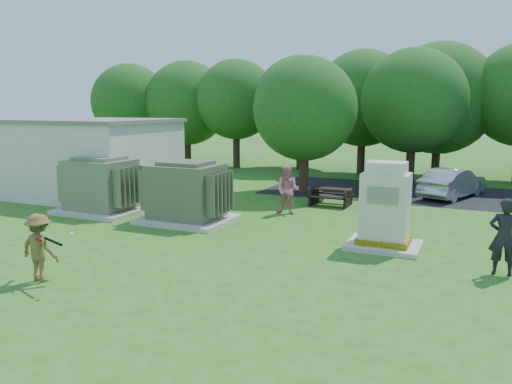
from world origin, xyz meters
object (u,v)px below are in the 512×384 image
at_px(person_at_picnic, 288,190).
at_px(car_white, 379,178).
at_px(transformer_left, 101,186).
at_px(car_silver_a, 453,183).
at_px(batter, 40,248).
at_px(generator_cabinet, 385,211).
at_px(person_by_generator, 504,237).
at_px(picnic_table, 331,195).
at_px(transformer_right, 187,194).

distance_m(person_at_picnic, car_white, 6.59).
relative_size(transformer_left, car_silver_a, 0.77).
xyz_separation_m(batter, car_white, (4.69, 15.14, -0.15)).
bearing_deg(generator_cabinet, car_white, 101.45).
xyz_separation_m(batter, car_silver_a, (7.88, 14.90, -0.14)).
bearing_deg(car_silver_a, person_by_generator, 120.58).
distance_m(picnic_table, person_by_generator, 8.72).
xyz_separation_m(generator_cabinet, person_at_picnic, (-4.00, 3.04, -0.16)).
bearing_deg(car_white, transformer_left, -144.21).
bearing_deg(car_white, picnic_table, -115.46).
bearing_deg(generator_cabinet, car_silver_a, 81.74).
bearing_deg(person_at_picnic, car_white, 70.97).
height_order(generator_cabinet, person_by_generator, generator_cabinet).
xyz_separation_m(transformer_left, car_silver_a, (11.71, 8.52, -0.33)).
distance_m(transformer_left, car_silver_a, 14.49).
xyz_separation_m(transformer_left, person_at_picnic, (6.40, 2.53, -0.08)).
bearing_deg(transformer_right, person_at_picnic, 43.16).
distance_m(batter, person_at_picnic, 9.28).
relative_size(picnic_table, person_at_picnic, 0.90).
height_order(person_at_picnic, car_white, person_at_picnic).
relative_size(generator_cabinet, person_at_picnic, 1.35).
distance_m(transformer_right, batter, 6.38).
xyz_separation_m(transformer_right, generator_cabinet, (6.70, -0.50, 0.08)).
xyz_separation_m(person_by_generator, car_white, (-4.80, 10.42, -0.29)).
distance_m(generator_cabinet, person_by_generator, 3.14).
distance_m(batter, car_silver_a, 16.86).
relative_size(person_by_generator, car_silver_a, 0.47).
relative_size(transformer_left, generator_cabinet, 1.25).
xyz_separation_m(transformer_left, picnic_table, (7.41, 4.73, -0.54)).
distance_m(transformer_left, transformer_right, 3.70).
height_order(transformer_left, batter, transformer_left).
bearing_deg(person_at_picnic, transformer_left, -158.65).
relative_size(person_by_generator, car_white, 0.50).
relative_size(car_white, car_silver_a, 0.95).
height_order(transformer_right, person_at_picnic, transformer_right).
relative_size(picnic_table, car_white, 0.44).
xyz_separation_m(transformer_right, car_silver_a, (8.01, 8.52, -0.33)).
bearing_deg(batter, car_white, -106.71).
bearing_deg(car_silver_a, generator_cabinet, 103.34).
bearing_deg(car_silver_a, transformer_left, 57.65).
relative_size(transformer_right, car_silver_a, 0.77).
distance_m(batter, car_white, 15.85).
bearing_deg(batter, transformer_left, -58.52).
height_order(person_by_generator, car_white, person_by_generator).
bearing_deg(car_white, person_at_picnic, -118.80).
distance_m(batter, person_by_generator, 10.60).
bearing_deg(person_at_picnic, generator_cabinet, -37.47).
bearing_deg(transformer_left, person_at_picnic, 21.59).
height_order(transformer_right, generator_cabinet, generator_cabinet).
distance_m(transformer_left, person_by_generator, 13.42).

